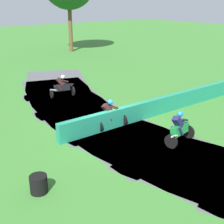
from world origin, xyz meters
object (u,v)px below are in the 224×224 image
object	(u,v)px
motorcycle_lead_black	(63,86)
motorcycle_chase_yellow	(111,115)
motorcycle_trailing_green	(180,128)
tire_stack_mid_b	(39,184)

from	to	relation	value
motorcycle_lead_black	motorcycle_chase_yellow	xyz separation A→B (m)	(-0.62, -5.85, -0.02)
motorcycle_trailing_green	motorcycle_chase_yellow	bearing A→B (deg)	113.40
motorcycle_chase_yellow	tire_stack_mid_b	world-z (taller)	motorcycle_chase_yellow
motorcycle_trailing_green	motorcycle_lead_black	bearing A→B (deg)	94.70
motorcycle_chase_yellow	motorcycle_trailing_green	distance (m)	3.41
motorcycle_lead_black	motorcycle_trailing_green	world-z (taller)	motorcycle_trailing_green
motorcycle_lead_black	tire_stack_mid_b	world-z (taller)	motorcycle_lead_black
tire_stack_mid_b	motorcycle_lead_black	bearing A→B (deg)	56.64
motorcycle_trailing_green	tire_stack_mid_b	xyz separation A→B (m)	(-6.49, 0.24, -0.36)
motorcycle_lead_black	motorcycle_trailing_green	distance (m)	9.01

